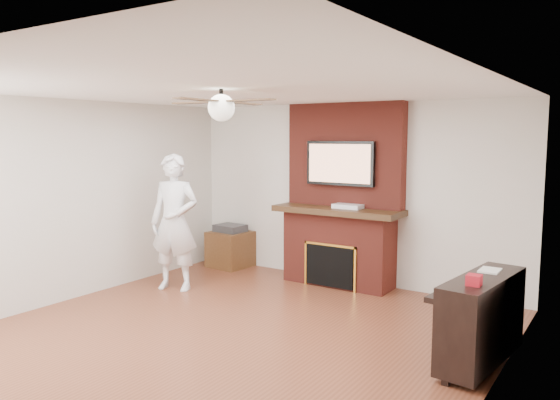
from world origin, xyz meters
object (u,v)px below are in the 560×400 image
Objects in this scene: person at (174,222)px; side_table at (230,247)px; fireplace at (341,213)px; piano at (481,318)px.

side_table is at bearing 78.53° from person.
fireplace is 2.94m from piano.
side_table is (-0.18, 1.40, -0.60)m from person.
piano is (4.20, -1.68, 0.13)m from side_table.
fireplace reaches higher than side_table.
fireplace reaches higher than piano.
side_table is 4.53m from piano.
side_table is (-1.90, -0.07, -0.69)m from fireplace.
fireplace is 1.38× the size of person.
fireplace is 1.96× the size of piano.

